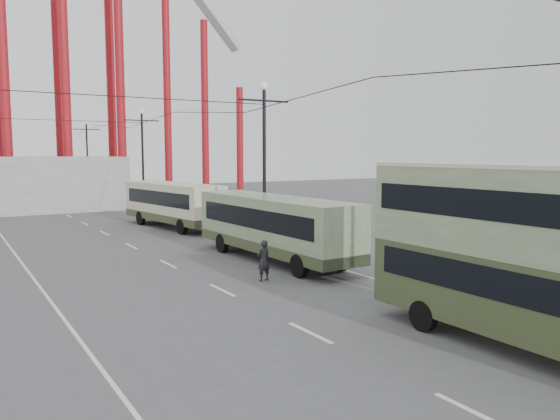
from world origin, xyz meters
TOP-DOWN VIEW (x-y plane):
  - ground at (0.00, 0.00)m, footprint 160.00×160.00m
  - road_markings at (-0.86, 19.70)m, footprint 12.52×120.00m
  - lamp_post_mid at (5.60, 18.00)m, footprint 3.20×0.44m
  - lamp_post_far at (5.60, 40.00)m, footprint 3.20×0.44m
  - lamp_post_distant at (5.60, 62.00)m, footprint 3.20×0.44m
  - double_decker_bus at (3.08, -0.30)m, footprint 2.42×9.43m
  - single_decker_green at (3.85, 14.05)m, footprint 2.89×11.33m
  - single_decker_cream at (3.94, 28.19)m, footprint 3.95×10.55m
  - pedestrian at (1.19, 10.52)m, footprint 0.68×0.50m

SIDE VIEW (x-z plane):
  - ground at x=0.00m, z-range 0.00..0.00m
  - road_markings at x=-0.86m, z-range 0.00..0.01m
  - pedestrian at x=1.19m, z-range 0.00..1.73m
  - single_decker_green at x=3.85m, z-range 0.20..3.39m
  - single_decker_cream at x=3.94m, z-range 0.20..3.40m
  - double_decker_bus at x=3.08m, z-range 0.30..5.37m
  - lamp_post_mid at x=5.60m, z-range 0.02..9.34m
  - lamp_post_far at x=5.60m, z-range 0.02..9.34m
  - lamp_post_distant at x=5.60m, z-range 0.02..9.34m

